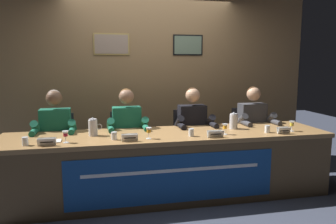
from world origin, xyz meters
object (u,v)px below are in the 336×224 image
water_cup_far_right (267,129)px  juice_glass_far_left (65,135)px  chair_far_left (58,151)px  juice_glass_center_left (149,131)px  chair_far_right (247,141)px  nameplate_far_right (284,130)px  chair_center_right (189,144)px  chair_center_left (127,147)px  panelist_center_right (194,127)px  water_cup_center_left (114,136)px  water_cup_far_left (25,142)px  juice_glass_far_right (292,124)px  water_cup_center_right (191,133)px  panelist_center_left (127,130)px  document_stack_far_left (51,141)px  juice_glass_center_right (225,127)px  water_pitcher_left_side (93,127)px  panelist_far_right (255,124)px  water_pitcher_right_side (234,121)px  nameplate_center_left (130,138)px  conference_table (170,155)px  nameplate_center_right (215,134)px  panelist_far_left (55,133)px  nameplate_far_left (47,142)px

water_cup_far_right → juice_glass_far_left: bearing=-179.4°
chair_far_left → juice_glass_center_left: bearing=-39.0°
chair_far_right → nameplate_far_right: size_ratio=6.05×
chair_center_right → chair_center_left: bearing=180.0°
juice_glass_far_left → panelist_center_right: bearing=22.6°
juice_glass_far_left → water_cup_center_left: size_ratio=1.46×
water_cup_far_left → juice_glass_far_right: 2.98m
water_cup_center_right → nameplate_far_right: 1.09m
panelist_center_left → juice_glass_center_left: 0.68m
juice_glass_far_left → chair_far_right: 2.61m
panelist_center_left → document_stack_far_left: size_ratio=5.84×
water_cup_center_left → juice_glass_center_right: 1.26m
chair_far_right → water_cup_far_right: 0.91m
chair_center_left → chair_far_right: size_ratio=1.00×
juice_glass_far_right → water_pitcher_left_side: 2.34m
chair_far_left → panelist_far_right: panelist_far_right is taller
chair_far_left → water_pitcher_right_side: (2.16, -0.53, 0.40)m
chair_center_left → juice_glass_far_right: (1.91, -0.82, 0.39)m
chair_center_left → water_pitcher_right_side: size_ratio=4.38×
water_cup_center_left → water_cup_center_right: bearing=-0.6°
panelist_far_right → juice_glass_far_left: bearing=-165.1°
panelist_center_left → panelist_center_right: size_ratio=1.00×
chair_center_left → water_cup_far_right: bearing=-27.4°
water_cup_center_right → water_pitcher_left_side: size_ratio=0.40×
panelist_far_right → nameplate_center_left: bearing=-158.0°
conference_table → nameplate_center_right: nameplate_center_right is taller
nameplate_center_left → juice_glass_far_right: (1.95, 0.11, 0.05)m
water_cup_center_left → juice_glass_center_right: (1.25, -0.00, 0.05)m
juice_glass_center_left → water_cup_far_right: juice_glass_center_left is taller
conference_table → panelist_far_left: (-1.31, 0.53, 0.20)m
chair_far_left → chair_center_right: bearing=0.0°
nameplate_center_left → juice_glass_center_right: 1.10m
chair_far_right → document_stack_far_left: bearing=-163.3°
nameplate_center_left → panelist_far_right: 1.93m
nameplate_far_right → conference_table: bearing=171.7°
nameplate_center_right → chair_center_right: bearing=91.7°
water_cup_far_left → juice_glass_far_right: size_ratio=0.69×
panelist_far_left → chair_far_right: size_ratio=1.36×
conference_table → chair_center_right: bearing=59.3°
chair_center_left → panelist_center_left: 0.34m
juice_glass_far_left → juice_glass_center_right: same height
water_cup_center_left → nameplate_far_right: water_cup_center_left is taller
juice_glass_far_left → panelist_center_right: 1.69m
water_pitcher_left_side → panelist_far_left: bearing=141.4°
water_cup_center_left → panelist_center_right: size_ratio=0.07×
juice_glass_far_right → water_cup_far_left: bearing=-178.8°
panelist_far_left → juice_glass_far_left: size_ratio=10.06×
water_cup_center_left → chair_center_right: (1.07, 0.82, -0.34)m
water_pitcher_right_side → water_pitcher_left_side: bearing=-178.8°
chair_far_left → nameplate_far_left: bearing=-89.1°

